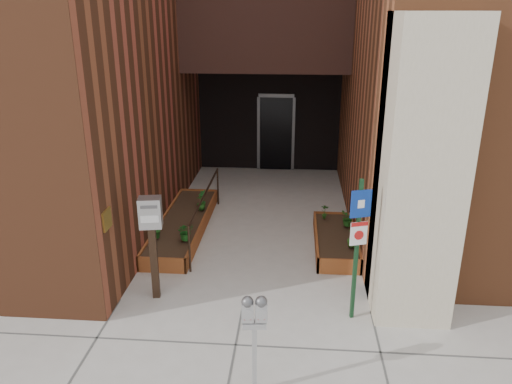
# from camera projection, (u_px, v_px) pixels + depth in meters

# --- Properties ---
(ground) EXTENTS (80.00, 80.00, 0.00)m
(ground) POSITION_uv_depth(u_px,v_px,m) (243.00, 305.00, 7.91)
(ground) COLOR #9E9991
(ground) RESTS_ON ground
(planter_left) EXTENTS (0.90, 3.60, 0.30)m
(planter_left) POSITION_uv_depth(u_px,v_px,m) (183.00, 225.00, 10.51)
(planter_left) COLOR brown
(planter_left) RESTS_ON ground
(planter_right) EXTENTS (0.80, 2.20, 0.30)m
(planter_right) POSITION_uv_depth(u_px,v_px,m) (335.00, 241.00, 9.80)
(planter_right) COLOR brown
(planter_right) RESTS_ON ground
(handrail) EXTENTS (0.04, 3.34, 0.90)m
(handrail) POSITION_uv_depth(u_px,v_px,m) (205.00, 200.00, 10.21)
(handrail) COLOR black
(handrail) RESTS_ON ground
(parking_meter) EXTENTS (0.31, 0.15, 1.35)m
(parking_meter) POSITION_uv_depth(u_px,v_px,m) (254.00, 319.00, 5.78)
(parking_meter) COLOR #A4A4A6
(parking_meter) RESTS_ON ground
(sign_post) EXTENTS (0.30, 0.12, 2.22)m
(sign_post) POSITION_uv_depth(u_px,v_px,m) (358.00, 236.00, 7.13)
(sign_post) COLOR #13361C
(sign_post) RESTS_ON ground
(payment_dropbox) EXTENTS (0.38, 0.31, 1.73)m
(payment_dropbox) POSITION_uv_depth(u_px,v_px,m) (151.00, 227.00, 7.73)
(payment_dropbox) COLOR black
(payment_dropbox) RESTS_ON ground
(shrub_left_a) EXTENTS (0.43, 0.43, 0.35)m
(shrub_left_a) POSITION_uv_depth(u_px,v_px,m) (186.00, 231.00, 9.41)
(shrub_left_a) COLOR #185217
(shrub_left_a) RESTS_ON planter_left
(shrub_left_b) EXTENTS (0.26, 0.26, 0.37)m
(shrub_left_b) POSITION_uv_depth(u_px,v_px,m) (156.00, 228.00, 9.52)
(shrub_left_b) COLOR #1A5117
(shrub_left_b) RESTS_ON planter_left
(shrub_left_c) EXTENTS (0.24, 0.24, 0.33)m
(shrub_left_c) POSITION_uv_depth(u_px,v_px,m) (201.00, 202.00, 10.84)
(shrub_left_c) COLOR #1D4E16
(shrub_left_c) RESTS_ON planter_left
(shrub_left_d) EXTENTS (0.28, 0.28, 0.38)m
(shrub_left_d) POSITION_uv_depth(u_px,v_px,m) (202.00, 198.00, 11.00)
(shrub_left_d) COLOR #19591C
(shrub_left_d) RESTS_ON planter_left
(shrub_right_a) EXTENTS (0.19, 0.19, 0.32)m
(shrub_right_a) POSITION_uv_depth(u_px,v_px,m) (352.00, 238.00, 9.15)
(shrub_right_a) COLOR #2A5D1A
(shrub_right_a) RESTS_ON planter_right
(shrub_right_b) EXTENTS (0.20, 0.20, 0.31)m
(shrub_right_b) POSITION_uv_depth(u_px,v_px,m) (325.00, 211.00, 10.39)
(shrub_right_b) COLOR #215317
(shrub_right_b) RESTS_ON planter_right
(shrub_right_c) EXTENTS (0.36, 0.36, 0.32)m
(shrub_right_c) POSITION_uv_depth(u_px,v_px,m) (348.00, 219.00, 10.01)
(shrub_right_c) COLOR #1E5A19
(shrub_right_c) RESTS_ON planter_right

